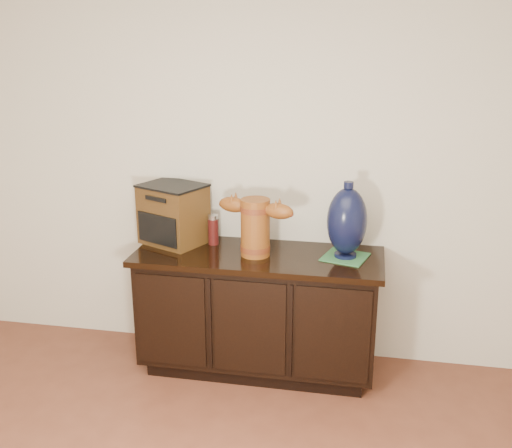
% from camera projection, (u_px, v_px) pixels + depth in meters
% --- Properties ---
extents(room, '(5.00, 5.00, 5.00)m').
position_uv_depth(room, '(65.00, 373.00, 1.27)').
color(room, brown).
rests_on(room, ground).
extents(sideboard, '(1.46, 0.56, 0.75)m').
position_uv_depth(sideboard, '(258.00, 311.00, 3.63)').
color(sideboard, black).
rests_on(sideboard, ground).
extents(terracotta_vessel, '(0.48, 0.22, 0.34)m').
position_uv_depth(terracotta_vessel, '(255.00, 224.00, 3.44)').
color(terracotta_vessel, brown).
rests_on(terracotta_vessel, sideboard).
extents(tv_radio, '(0.45, 0.42, 0.37)m').
position_uv_depth(tv_radio, '(173.00, 214.00, 3.66)').
color(tv_radio, '#432A10').
rests_on(tv_radio, sideboard).
extents(green_mat, '(0.29, 0.29, 0.01)m').
position_uv_depth(green_mat, '(345.00, 257.00, 3.46)').
color(green_mat, '#2F693A').
rests_on(green_mat, sideboard).
extents(lamp_base, '(0.28, 0.28, 0.44)m').
position_uv_depth(lamp_base, '(347.00, 222.00, 3.39)').
color(lamp_base, black).
rests_on(lamp_base, green_mat).
extents(spray_can, '(0.06, 0.06, 0.19)m').
position_uv_depth(spray_can, '(213.00, 230.00, 3.66)').
color(spray_can, '#5E1210').
rests_on(spray_can, sideboard).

